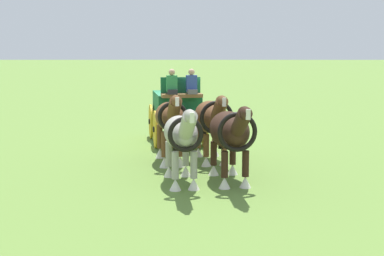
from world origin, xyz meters
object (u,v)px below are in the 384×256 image
(draft_horse_rear_near, at_px, (212,119))
(draft_horse_rear_off, at_px, (170,119))
(draft_horse_lead_off, at_px, (181,135))
(draft_horse_lead_near, at_px, (230,133))
(show_wagon, at_px, (177,109))

(draft_horse_rear_near, distance_m, draft_horse_rear_off, 1.30)
(draft_horse_rear_near, bearing_deg, draft_horse_lead_off, -17.33)
(draft_horse_lead_near, bearing_deg, show_wagon, -164.83)
(draft_horse_rear_off, xyz_separation_m, draft_horse_lead_near, (2.34, 1.69, -0.03))
(draft_horse_rear_near, height_order, draft_horse_rear_off, draft_horse_rear_off)
(draft_horse_lead_off, bearing_deg, draft_horse_rear_off, -170.98)
(draft_horse_lead_near, height_order, draft_horse_lead_off, draft_horse_lead_near)
(draft_horse_rear_near, height_order, draft_horse_lead_off, draft_horse_rear_near)
(show_wagon, height_order, draft_horse_rear_near, show_wagon)
(show_wagon, height_order, draft_horse_rear_off, show_wagon)
(draft_horse_rear_near, distance_m, draft_horse_lead_off, 2.93)
(show_wagon, distance_m, draft_horse_lead_near, 6.07)
(draft_horse_lead_near, xyz_separation_m, draft_horse_lead_off, (0.23, -1.28, -0.04))
(draft_horse_rear_off, height_order, draft_horse_lead_near, draft_horse_rear_off)
(draft_horse_rear_near, bearing_deg, draft_horse_rear_off, -80.01)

